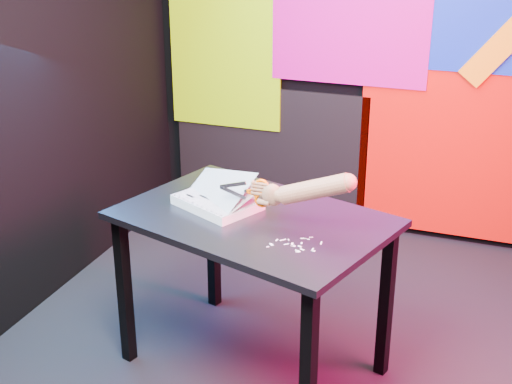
% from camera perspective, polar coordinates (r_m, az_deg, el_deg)
% --- Properties ---
extents(room, '(3.01, 3.01, 2.71)m').
position_cam_1_polar(room, '(2.88, 5.70, 9.53)').
color(room, black).
rests_on(room, ground).
extents(backdrop, '(2.88, 0.05, 2.08)m').
position_cam_1_polar(backdrop, '(4.35, 11.33, 8.26)').
color(backdrop, red).
rests_on(backdrop, ground).
extents(work_table, '(1.27, 1.02, 0.75)m').
position_cam_1_polar(work_table, '(3.04, -0.22, -3.66)').
color(work_table, black).
rests_on(work_table, ground).
extents(printout_stack, '(0.41, 0.37, 0.18)m').
position_cam_1_polar(printout_stack, '(3.09, -3.11, -0.77)').
color(printout_stack, beige).
rests_on(printout_stack, work_table).
extents(scissors, '(0.22, 0.02, 0.12)m').
position_cam_1_polar(scissors, '(2.89, 0.17, -0.06)').
color(scissors, silver).
rests_on(scissors, printout_stack).
extents(hand_forearm, '(0.43, 0.09, 0.18)m').
position_cam_1_polar(hand_forearm, '(2.80, 4.13, 0.16)').
color(hand_forearm, '#A2674A').
rests_on(hand_forearm, work_table).
extents(paper_clippings, '(0.19, 0.15, 0.00)m').
position_cam_1_polar(paper_clippings, '(2.76, 3.20, -4.22)').
color(paper_clippings, silver).
rests_on(paper_clippings, work_table).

